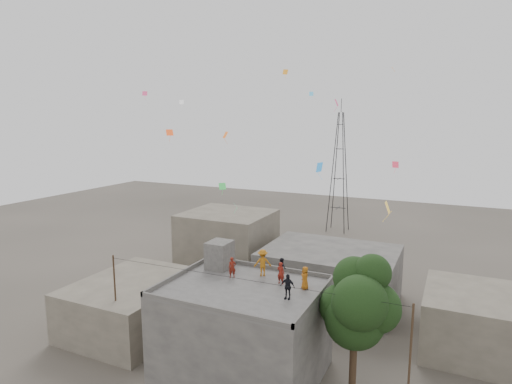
{
  "coord_description": "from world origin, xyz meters",
  "views": [
    {
      "loc": [
        12.02,
        -23.41,
        16.79
      ],
      "look_at": [
        0.51,
        0.96,
        12.27
      ],
      "focal_mm": 30.0,
      "sensor_mm": 36.0,
      "label": 1
    }
  ],
  "objects_px": {
    "transmission_tower": "(339,172)",
    "person_dark_adult": "(288,287)",
    "person_red_adult": "(281,273)",
    "stair_head_box": "(220,255)",
    "tree": "(359,304)"
  },
  "relations": [
    {
      "from": "transmission_tower",
      "to": "person_dark_adult",
      "type": "relative_size",
      "value": 12.8
    },
    {
      "from": "tree",
      "to": "person_dark_adult",
      "type": "relative_size",
      "value": 5.82
    },
    {
      "from": "tree",
      "to": "person_dark_adult",
      "type": "height_order",
      "value": "tree"
    },
    {
      "from": "tree",
      "to": "person_dark_adult",
      "type": "xyz_separation_m",
      "value": [
        -4.09,
        -1.03,
        0.78
      ]
    },
    {
      "from": "tree",
      "to": "person_red_adult",
      "type": "height_order",
      "value": "tree"
    },
    {
      "from": "person_red_adult",
      "to": "person_dark_adult",
      "type": "relative_size",
      "value": 0.95
    },
    {
      "from": "stair_head_box",
      "to": "person_dark_adult",
      "type": "height_order",
      "value": "stair_head_box"
    },
    {
      "from": "person_red_adult",
      "to": "person_dark_adult",
      "type": "height_order",
      "value": "person_dark_adult"
    },
    {
      "from": "person_red_adult",
      "to": "person_dark_adult",
      "type": "distance_m",
      "value": 2.47
    },
    {
      "from": "tree",
      "to": "transmission_tower",
      "type": "xyz_separation_m",
      "value": [
        -11.37,
        39.4,
        2.97
      ]
    },
    {
      "from": "stair_head_box",
      "to": "tree",
      "type": "relative_size",
      "value": 0.22
    },
    {
      "from": "stair_head_box",
      "to": "person_red_adult",
      "type": "height_order",
      "value": "stair_head_box"
    },
    {
      "from": "tree",
      "to": "transmission_tower",
      "type": "bearing_deg",
      "value": 106.09
    },
    {
      "from": "stair_head_box",
      "to": "tree",
      "type": "height_order",
      "value": "tree"
    },
    {
      "from": "stair_head_box",
      "to": "person_dark_adult",
      "type": "bearing_deg",
      "value": -25.06
    }
  ]
}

